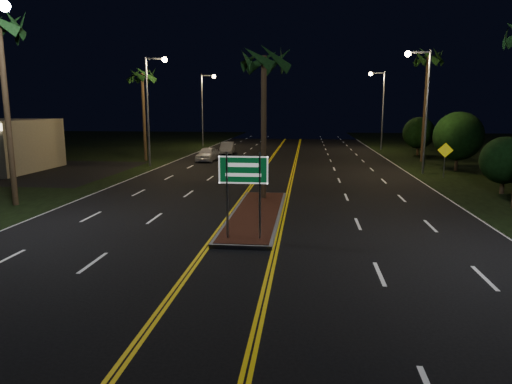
# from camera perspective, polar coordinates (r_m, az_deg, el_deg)

# --- Properties ---
(ground) EXTENTS (120.00, 120.00, 0.00)m
(ground) POSITION_cam_1_polar(r_m,az_deg,el_deg) (14.36, -3.11, -9.47)
(ground) COLOR black
(ground) RESTS_ON ground
(median_island) EXTENTS (2.25, 10.25, 0.17)m
(median_island) POSITION_cam_1_polar(r_m,az_deg,el_deg) (21.00, 0.03, -2.78)
(median_island) COLOR gray
(median_island) RESTS_ON ground
(highway_sign) EXTENTS (1.80, 0.08, 3.20)m
(highway_sign) POSITION_cam_1_polar(r_m,az_deg,el_deg) (16.46, -1.59, 1.76)
(highway_sign) COLOR gray
(highway_sign) RESTS_ON ground
(streetlight_left_mid) EXTENTS (1.91, 0.44, 9.00)m
(streetlight_left_mid) POSITION_cam_1_polar(r_m,az_deg,el_deg) (39.48, -12.91, 11.32)
(streetlight_left_mid) COLOR gray
(streetlight_left_mid) RESTS_ON ground
(streetlight_left_far) EXTENTS (1.91, 0.44, 9.00)m
(streetlight_left_far) POSITION_cam_1_polar(r_m,az_deg,el_deg) (58.75, -6.40, 11.15)
(streetlight_left_far) COLOR gray
(streetlight_left_far) RESTS_ON ground
(streetlight_right_mid) EXTENTS (1.91, 0.44, 9.00)m
(streetlight_right_mid) POSITION_cam_1_polar(r_m,az_deg,el_deg) (36.29, 20.07, 11.05)
(streetlight_right_mid) COLOR gray
(streetlight_right_mid) RESTS_ON ground
(streetlight_right_far) EXTENTS (1.91, 0.44, 9.00)m
(streetlight_right_far) POSITION_cam_1_polar(r_m,az_deg,el_deg) (55.94, 15.25, 10.89)
(streetlight_right_far) COLOR gray
(streetlight_right_far) RESTS_ON ground
(palm_median) EXTENTS (2.40, 2.40, 8.30)m
(palm_median) POSITION_cam_1_polar(r_m,az_deg,el_deg) (24.04, 0.99, 16.15)
(palm_median) COLOR #382819
(palm_median) RESTS_ON ground
(palm_left_far) EXTENTS (2.40, 2.40, 8.80)m
(palm_left_far) POSITION_cam_1_polar(r_m,az_deg,el_deg) (44.06, -14.04, 13.88)
(palm_left_far) COLOR #382819
(palm_left_far) RESTS_ON ground
(palm_right_far) EXTENTS (2.40, 2.40, 10.30)m
(palm_right_far) POSITION_cam_1_polar(r_m,az_deg,el_deg) (44.78, 20.73, 15.27)
(palm_right_far) COLOR #382819
(palm_right_far) RESTS_ON ground
(shrub_near) EXTENTS (2.70, 2.70, 3.30)m
(shrub_near) POSITION_cam_1_polar(r_m,az_deg,el_deg) (29.68, 28.65, 3.49)
(shrub_near) COLOR #382819
(shrub_near) RESTS_ON ground
(shrub_mid) EXTENTS (3.78, 3.78, 4.62)m
(shrub_mid) POSITION_cam_1_polar(r_m,az_deg,el_deg) (39.17, 23.97, 6.41)
(shrub_mid) COLOR #382819
(shrub_mid) RESTS_ON ground
(shrub_far) EXTENTS (3.24, 3.24, 3.96)m
(shrub_far) POSITION_cam_1_polar(r_m,az_deg,el_deg) (50.71, 19.68, 6.98)
(shrub_far) COLOR #382819
(shrub_far) RESTS_ON ground
(car_near) EXTENTS (2.22, 4.70, 1.53)m
(car_near) POSITION_cam_1_polar(r_m,az_deg,el_deg) (42.92, -6.10, 4.89)
(car_near) COLOR white
(car_near) RESTS_ON ground
(car_far) EXTENTS (2.29, 4.56, 1.47)m
(car_far) POSITION_cam_1_polar(r_m,az_deg,el_deg) (49.61, -3.62, 5.64)
(car_far) COLOR silver
(car_far) RESTS_ON ground
(warning_sign) EXTENTS (1.01, 0.33, 2.49)m
(warning_sign) POSITION_cam_1_polar(r_m,az_deg,el_deg) (34.87, 22.55, 4.28)
(warning_sign) COLOR gray
(warning_sign) RESTS_ON ground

